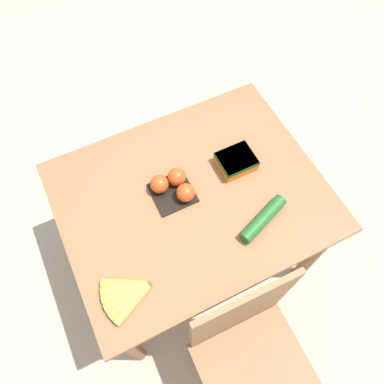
{
  "coord_description": "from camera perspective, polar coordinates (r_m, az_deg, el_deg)",
  "views": [
    {
      "loc": [
        0.32,
        0.65,
        2.1
      ],
      "look_at": [
        0.0,
        0.0,
        0.75
      ],
      "focal_mm": 35.0,
      "sensor_mm": 36.0,
      "label": 1
    }
  ],
  "objects": [
    {
      "name": "chair",
      "position": [
        1.62,
        8.53,
        -22.83
      ],
      "size": [
        0.43,
        0.41,
        0.98
      ],
      "rotation": [
        0.0,
        0.0,
        3.12
      ],
      "color": "#8E6642",
      "rests_on": "ground_plane"
    },
    {
      "name": "tomato_pack",
      "position": [
        1.53,
        -2.83,
        0.97
      ],
      "size": [
        0.17,
        0.17,
        0.09
      ],
      "color": "black",
      "rests_on": "dining_table"
    },
    {
      "name": "banana_bunch",
      "position": [
        1.42,
        -9.83,
        -15.1
      ],
      "size": [
        0.18,
        0.18,
        0.03
      ],
      "color": "brown",
      "rests_on": "dining_table"
    },
    {
      "name": "dining_table",
      "position": [
        1.65,
        -0.0,
        -2.26
      ],
      "size": [
        1.09,
        0.87,
        0.72
      ],
      "color": "olive",
      "rests_on": "ground_plane"
    },
    {
      "name": "cucumber_near",
      "position": [
        1.51,
        10.79,
        -4.03
      ],
      "size": [
        0.24,
        0.13,
        0.05
      ],
      "color": "#236028",
      "rests_on": "dining_table"
    },
    {
      "name": "carrot_bag",
      "position": [
        1.61,
        6.75,
        4.74
      ],
      "size": [
        0.15,
        0.13,
        0.06
      ],
      "color": "orange",
      "rests_on": "dining_table"
    },
    {
      "name": "ground_plane",
      "position": [
        2.22,
        -0.0,
        -9.16
      ],
      "size": [
        12.0,
        12.0,
        0.0
      ],
      "primitive_type": "plane",
      "color": "#B7A88E"
    }
  ]
}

